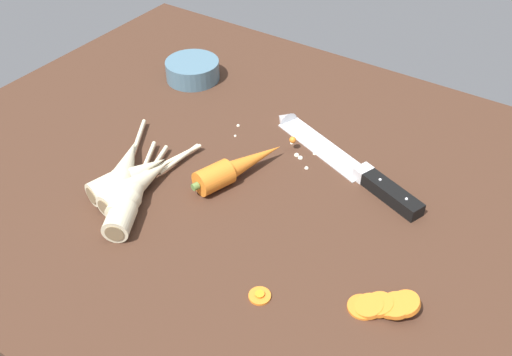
# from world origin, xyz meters

# --- Properties ---
(ground_plane) EXTENTS (1.20, 0.90, 0.04)m
(ground_plane) POSITION_xyz_m (0.00, 0.00, -0.02)
(ground_plane) COLOR #42281C
(chefs_knife) EXTENTS (0.34, 0.15, 0.04)m
(chefs_knife) POSITION_xyz_m (0.08, 0.11, 0.01)
(chefs_knife) COLOR silver
(chefs_knife) RESTS_ON ground_plane
(whole_carrot) EXTENTS (0.09, 0.20, 0.04)m
(whole_carrot) POSITION_xyz_m (-0.04, -0.02, 0.02)
(whole_carrot) COLOR orange
(whole_carrot) RESTS_ON ground_plane
(parsnip_front) EXTENTS (0.08, 0.21, 0.04)m
(parsnip_front) POSITION_xyz_m (-0.17, -0.13, 0.02)
(parsnip_front) COLOR beige
(parsnip_front) RESTS_ON ground_plane
(parsnip_mid_left) EXTENTS (0.13, 0.22, 0.04)m
(parsnip_mid_left) POSITION_xyz_m (-0.13, -0.17, 0.02)
(parsnip_mid_left) COLOR beige
(parsnip_mid_left) RESTS_ON ground_plane
(parsnip_mid_right) EXTENTS (0.05, 0.21, 0.04)m
(parsnip_mid_right) POSITION_xyz_m (-0.14, -0.14, 0.02)
(parsnip_mid_right) COLOR beige
(parsnip_mid_right) RESTS_ON ground_plane
(parsnip_back) EXTENTS (0.14, 0.21, 0.04)m
(parsnip_back) POSITION_xyz_m (-0.19, -0.13, 0.02)
(parsnip_back) COLOR beige
(parsnip_back) RESTS_ON ground_plane
(parsnip_outer) EXTENTS (0.08, 0.19, 0.04)m
(parsnip_outer) POSITION_xyz_m (-0.14, -0.15, 0.02)
(parsnip_outer) COLOR beige
(parsnip_outer) RESTS_ON ground_plane
(carrot_slice_stack) EXTENTS (0.09, 0.06, 0.03)m
(carrot_slice_stack) POSITION_xyz_m (0.27, -0.14, 0.01)
(carrot_slice_stack) COLOR orange
(carrot_slice_stack) RESTS_ON ground_plane
(carrot_slice_stray_near) EXTENTS (0.03, 0.03, 0.01)m
(carrot_slice_stray_near) POSITION_xyz_m (0.13, -0.21, 0.00)
(carrot_slice_stray_near) COLOR orange
(carrot_slice_stray_near) RESTS_ON ground_plane
(prep_bowl) EXTENTS (0.11, 0.11, 0.04)m
(prep_bowl) POSITION_xyz_m (-0.30, 0.19, 0.02)
(prep_bowl) COLOR slate
(prep_bowl) RESTS_ON ground_plane
(mince_crumbs) EXTENTS (0.18, 0.06, 0.01)m
(mince_crumbs) POSITION_xyz_m (0.01, 0.09, 0.00)
(mince_crumbs) COLOR silver
(mince_crumbs) RESTS_ON ground_plane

